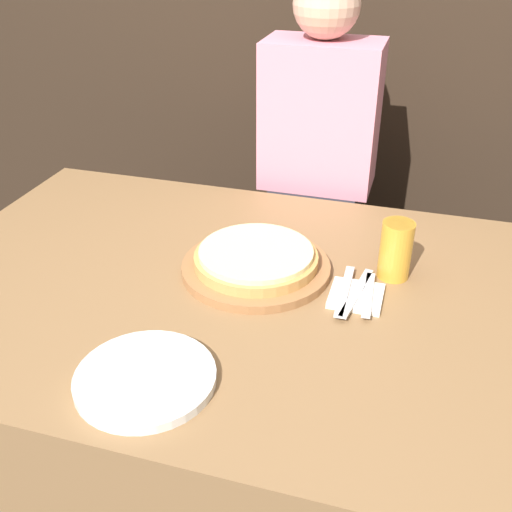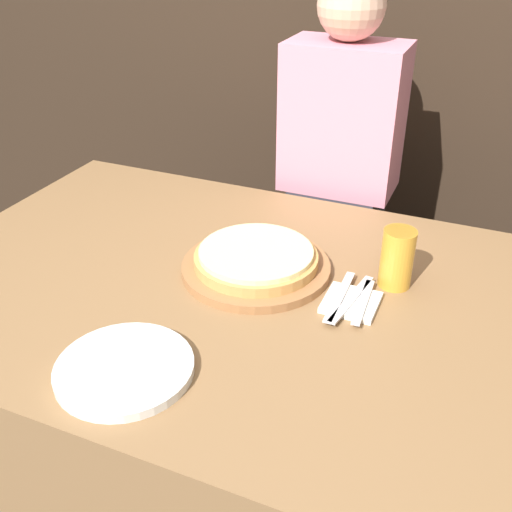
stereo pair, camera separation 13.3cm
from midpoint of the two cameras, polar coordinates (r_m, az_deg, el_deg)
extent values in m
plane|color=#38332D|center=(1.80, 0.46, -22.14)|extent=(12.00, 12.00, 0.00)
cube|color=olive|center=(1.53, 0.52, -14.02)|extent=(1.45, 0.98, 0.72)
cylinder|color=#99663D|center=(1.35, 2.83, -1.18)|extent=(0.34, 0.34, 0.02)
cylinder|color=tan|center=(1.34, 2.85, -0.38)|extent=(0.28, 0.28, 0.02)
cylinder|color=beige|center=(1.33, 2.87, 0.29)|extent=(0.26, 0.26, 0.01)
cylinder|color=gold|center=(1.32, 16.12, -0.30)|extent=(0.07, 0.07, 0.13)
cylinder|color=white|center=(1.30, 16.49, 1.92)|extent=(0.07, 0.07, 0.02)
cylinder|color=silver|center=(1.09, -8.96, -10.69)|extent=(0.25, 0.25, 0.02)
cube|color=white|center=(1.27, 12.05, -4.45)|extent=(0.11, 0.11, 0.01)
cube|color=silver|center=(1.27, 10.99, -3.89)|extent=(0.02, 0.19, 0.00)
cube|color=silver|center=(1.26, 12.09, -4.13)|extent=(0.05, 0.19, 0.00)
cube|color=silver|center=(1.26, 13.20, -4.37)|extent=(0.03, 0.17, 0.00)
cube|color=#33333D|center=(2.01, 9.01, -2.55)|extent=(0.26, 0.20, 0.70)
cube|color=pink|center=(1.77, 10.49, 12.73)|extent=(0.33, 0.20, 0.42)
sphere|color=#DBAD8E|center=(1.71, 11.50, 22.34)|extent=(0.18, 0.18, 0.18)
camera|label=1|loc=(0.07, -87.14, 1.69)|focal=42.00mm
camera|label=2|loc=(0.07, 92.86, -1.69)|focal=42.00mm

